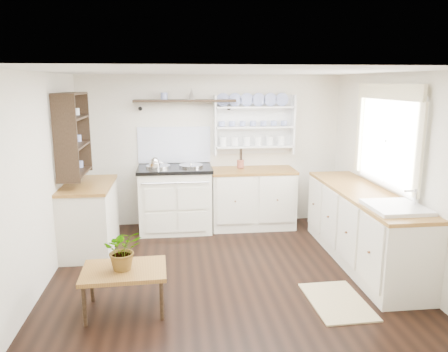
# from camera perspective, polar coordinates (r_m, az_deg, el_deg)

# --- Properties ---
(floor) EXTENTS (4.00, 3.80, 0.01)m
(floor) POSITION_cam_1_polar(r_m,az_deg,el_deg) (5.28, 0.23, -12.34)
(floor) COLOR black
(floor) RESTS_ON ground
(wall_back) EXTENTS (4.00, 0.02, 2.30)m
(wall_back) POSITION_cam_1_polar(r_m,az_deg,el_deg) (6.77, -1.66, 3.34)
(wall_back) COLOR beige
(wall_back) RESTS_ON ground
(wall_right) EXTENTS (0.02, 3.80, 2.30)m
(wall_right) POSITION_cam_1_polar(r_m,az_deg,el_deg) (5.51, 21.36, 0.46)
(wall_right) COLOR beige
(wall_right) RESTS_ON ground
(wall_left) EXTENTS (0.02, 3.80, 2.30)m
(wall_left) POSITION_cam_1_polar(r_m,az_deg,el_deg) (5.08, -22.75, -0.58)
(wall_left) COLOR beige
(wall_left) RESTS_ON ground
(ceiling) EXTENTS (4.00, 3.80, 0.01)m
(ceiling) POSITION_cam_1_polar(r_m,az_deg,el_deg) (4.80, 0.26, 13.50)
(ceiling) COLOR white
(ceiling) RESTS_ON wall_back
(window) EXTENTS (0.08, 1.55, 1.22)m
(window) POSITION_cam_1_polar(r_m,az_deg,el_deg) (5.56, 20.51, 4.95)
(window) COLOR white
(window) RESTS_ON wall_right
(aga_cooker) EXTENTS (1.08, 0.75, 1.00)m
(aga_cooker) POSITION_cam_1_polar(r_m,az_deg,el_deg) (6.56, -6.35, -2.90)
(aga_cooker) COLOR white
(aga_cooker) RESTS_ON floor
(back_cabinets) EXTENTS (1.27, 0.63, 0.90)m
(back_cabinets) POSITION_cam_1_polar(r_m,az_deg,el_deg) (6.70, 3.73, -2.81)
(back_cabinets) COLOR beige
(back_cabinets) RESTS_ON floor
(right_cabinets) EXTENTS (0.62, 2.43, 0.90)m
(right_cabinets) POSITION_cam_1_polar(r_m,az_deg,el_deg) (5.64, 17.63, -6.27)
(right_cabinets) COLOR beige
(right_cabinets) RESTS_ON floor
(belfast_sink) EXTENTS (0.55, 0.60, 0.45)m
(belfast_sink) POSITION_cam_1_polar(r_m,az_deg,el_deg) (4.90, 21.44, -5.16)
(belfast_sink) COLOR white
(belfast_sink) RESTS_ON right_cabinets
(left_cabinets) EXTENTS (0.62, 1.13, 0.90)m
(left_cabinets) POSITION_cam_1_polar(r_m,az_deg,el_deg) (6.03, -17.14, -5.04)
(left_cabinets) COLOR beige
(left_cabinets) RESTS_ON floor
(plate_rack) EXTENTS (1.20, 0.22, 0.90)m
(plate_rack) POSITION_cam_1_polar(r_m,az_deg,el_deg) (6.77, 3.88, 6.77)
(plate_rack) COLOR white
(plate_rack) RESTS_ON wall_back
(high_shelf) EXTENTS (1.50, 0.29, 0.16)m
(high_shelf) POSITION_cam_1_polar(r_m,az_deg,el_deg) (6.55, -5.14, 9.67)
(high_shelf) COLOR black
(high_shelf) RESTS_ON wall_back
(left_shelving) EXTENTS (0.28, 0.80, 1.05)m
(left_shelving) POSITION_cam_1_polar(r_m,az_deg,el_deg) (5.84, -19.16, 5.22)
(left_shelving) COLOR black
(left_shelving) RESTS_ON wall_left
(kettle) EXTENTS (0.17, 0.17, 0.20)m
(kettle) POSITION_cam_1_polar(r_m,az_deg,el_deg) (6.33, -8.99, 1.48)
(kettle) COLOR silver
(kettle) RESTS_ON aga_cooker
(utensil_crock) EXTENTS (0.10, 0.10, 0.12)m
(utensil_crock) POSITION_cam_1_polar(r_m,az_deg,el_deg) (6.64, 2.16, 1.57)
(utensil_crock) COLOR #964A37
(utensil_crock) RESTS_ON back_cabinets
(center_table) EXTENTS (0.82, 0.60, 0.43)m
(center_table) POSITION_cam_1_polar(r_m,az_deg,el_deg) (4.41, -12.90, -12.29)
(center_table) COLOR brown
(center_table) RESTS_ON floor
(potted_plant) EXTENTS (0.42, 0.38, 0.40)m
(potted_plant) POSITION_cam_1_polar(r_m,az_deg,el_deg) (4.32, -13.05, -9.33)
(potted_plant) COLOR #3F7233
(potted_plant) RESTS_ON center_table
(floor_rug) EXTENTS (0.58, 0.87, 0.02)m
(floor_rug) POSITION_cam_1_polar(r_m,az_deg,el_deg) (4.75, 14.56, -15.57)
(floor_rug) COLOR #9C8D5B
(floor_rug) RESTS_ON floor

